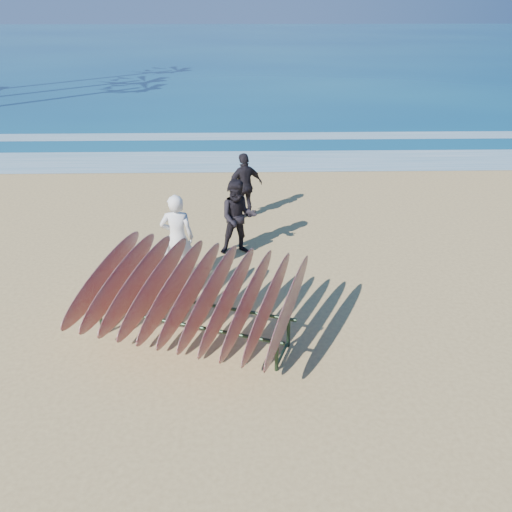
{
  "coord_description": "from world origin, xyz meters",
  "views": [
    {
      "loc": [
        -0.21,
        -7.59,
        5.02
      ],
      "look_at": [
        0.0,
        0.8,
        0.95
      ],
      "focal_mm": 38.0,
      "sensor_mm": 36.0,
      "label": 1
    }
  ],
  "objects_px": {
    "surfboard_rack": "(191,292)",
    "person_dark_b": "(245,186)",
    "person_dark_a": "(238,217)",
    "person_white": "(177,238)"
  },
  "relations": [
    {
      "from": "surfboard_rack",
      "to": "person_dark_b",
      "type": "bearing_deg",
      "value": 100.65
    },
    {
      "from": "person_dark_a",
      "to": "person_dark_b",
      "type": "bearing_deg",
      "value": 79.99
    },
    {
      "from": "person_white",
      "to": "person_dark_a",
      "type": "height_order",
      "value": "person_white"
    },
    {
      "from": "surfboard_rack",
      "to": "person_dark_b",
      "type": "distance_m",
      "value": 5.4
    },
    {
      "from": "surfboard_rack",
      "to": "person_white",
      "type": "height_order",
      "value": "person_white"
    },
    {
      "from": "person_dark_a",
      "to": "person_dark_b",
      "type": "relative_size",
      "value": 1.0
    },
    {
      "from": "surfboard_rack",
      "to": "person_dark_b",
      "type": "xyz_separation_m",
      "value": [
        0.86,
        5.33,
        -0.07
      ]
    },
    {
      "from": "surfboard_rack",
      "to": "person_white",
      "type": "distance_m",
      "value": 2.16
    },
    {
      "from": "surfboard_rack",
      "to": "person_dark_a",
      "type": "distance_m",
      "value": 3.34
    },
    {
      "from": "surfboard_rack",
      "to": "person_dark_a",
      "type": "bearing_deg",
      "value": 97.53
    }
  ]
}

